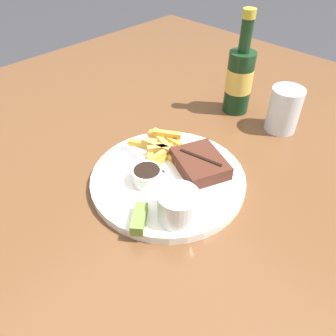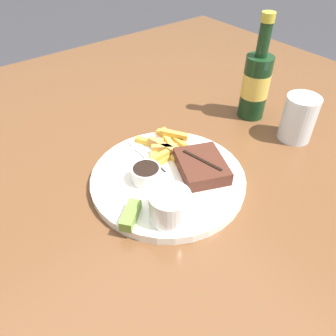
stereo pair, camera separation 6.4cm
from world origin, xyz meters
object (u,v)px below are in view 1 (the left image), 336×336
object	(u,v)px
steak_portion	(200,163)
pickle_spear	(139,218)
fork_utensil	(141,156)
dipping_sauce_cup	(147,175)
dinner_plate	(168,179)
beer_bottle	(239,78)
drinking_glass	(284,110)
coleslaw_cup	(178,204)

from	to	relation	value
steak_portion	pickle_spear	distance (m)	0.18
steak_portion	fork_utensil	size ratio (longest dim) A/B	1.01
dipping_sauce_cup	pickle_spear	distance (m)	0.10
dinner_plate	dipping_sauce_cup	xyz separation A→B (m)	(-0.02, -0.04, 0.03)
fork_utensil	beer_bottle	distance (m)	0.33
steak_portion	drinking_glass	bearing A→B (deg)	83.46
coleslaw_cup	fork_utensil	xyz separation A→B (m)	(-0.17, 0.07, -0.03)
coleslaw_cup	fork_utensil	bearing A→B (deg)	158.30
dinner_plate	fork_utensil	world-z (taller)	fork_utensil
coleslaw_cup	pickle_spear	size ratio (longest dim) A/B	1.19
dinner_plate	pickle_spear	bearing A→B (deg)	-68.09
pickle_spear	fork_utensil	size ratio (longest dim) A/B	0.45
dipping_sauce_cup	pickle_spear	size ratio (longest dim) A/B	0.95
steak_portion	beer_bottle	size ratio (longest dim) A/B	0.53
dipping_sauce_cup	fork_utensil	size ratio (longest dim) A/B	0.43
steak_portion	dipping_sauce_cup	xyz separation A→B (m)	(-0.05, -0.10, 0.00)
dinner_plate	dipping_sauce_cup	world-z (taller)	dipping_sauce_cup
pickle_spear	beer_bottle	distance (m)	0.47
steak_portion	fork_utensil	xyz separation A→B (m)	(-0.11, -0.06, -0.01)
dinner_plate	dipping_sauce_cup	size ratio (longest dim) A/B	5.34
steak_portion	pickle_spear	bearing A→B (deg)	-84.72
dinner_plate	coleslaw_cup	distance (m)	0.12
fork_utensil	steak_portion	bearing A→B (deg)	28.89
coleslaw_cup	steak_portion	bearing A→B (deg)	113.89
pickle_spear	coleslaw_cup	bearing A→B (deg)	55.08
steak_portion	beer_bottle	xyz separation A→B (m)	(-0.10, 0.27, 0.06)
pickle_spear	dipping_sauce_cup	bearing A→B (deg)	129.37
beer_bottle	dinner_plate	bearing A→B (deg)	-78.13
fork_utensil	drinking_glass	xyz separation A→B (m)	(0.14, 0.33, 0.03)
beer_bottle	fork_utensil	bearing A→B (deg)	-92.21
steak_portion	drinking_glass	distance (m)	0.27
coleslaw_cup	pickle_spear	world-z (taller)	coleslaw_cup
dinner_plate	steak_portion	bearing A→B (deg)	62.42
dipping_sauce_cup	coleslaw_cup	bearing A→B (deg)	-12.86
fork_utensil	drinking_glass	bearing A→B (deg)	68.12
pickle_spear	fork_utensil	bearing A→B (deg)	136.66
beer_bottle	drinking_glass	xyz separation A→B (m)	(0.13, 0.00, -0.04)
beer_bottle	drinking_glass	world-z (taller)	beer_bottle
pickle_spear	beer_bottle	bearing A→B (deg)	104.66
steak_portion	coleslaw_cup	bearing A→B (deg)	-66.11
dinner_plate	steak_portion	xyz separation A→B (m)	(0.03, 0.06, 0.02)
pickle_spear	drinking_glass	world-z (taller)	drinking_glass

